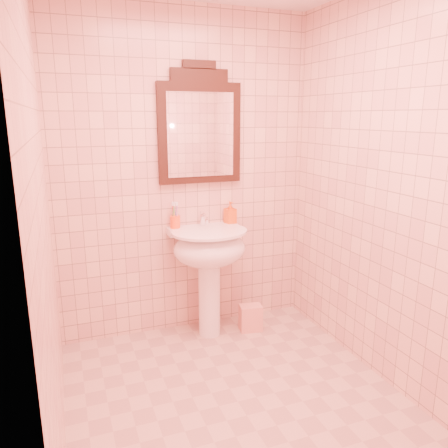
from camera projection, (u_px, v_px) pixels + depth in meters
name	position (u px, v px, depth m)	size (l,w,h in m)	color
floor	(238.00, 402.00, 2.68)	(2.20, 2.20, 0.00)	#C4A48E
back_wall	(185.00, 176.00, 3.38)	(2.00, 0.02, 2.50)	beige
pedestal_sink	(209.00, 256.00, 3.35)	(0.58, 0.58, 0.86)	white
faucet	(203.00, 219.00, 3.41)	(0.04, 0.16, 0.11)	white
mirror	(200.00, 128.00, 3.30)	(0.65, 0.06, 0.90)	black
toothbrush_cup	(175.00, 222.00, 3.36)	(0.08, 0.08, 0.18)	#FF4E15
soap_dispenser	(230.00, 212.00, 3.51)	(0.08, 0.08, 0.18)	#DA5612
towel	(251.00, 318.00, 3.55)	(0.18, 0.12, 0.22)	#E99589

